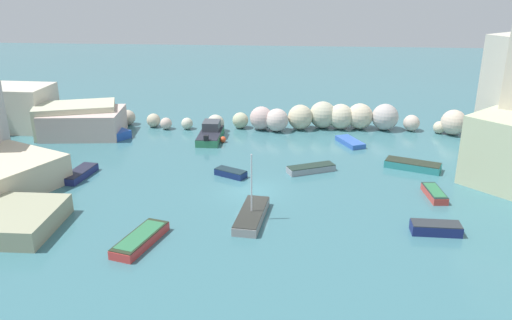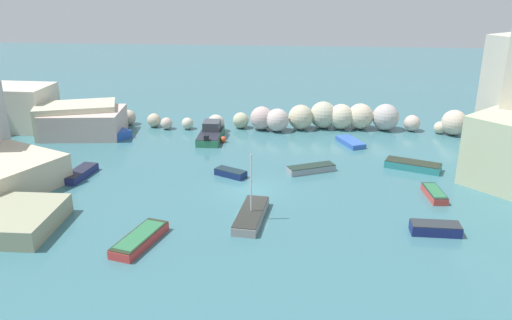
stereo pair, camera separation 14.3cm
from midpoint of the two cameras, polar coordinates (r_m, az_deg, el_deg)
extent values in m
plane|color=#3A6F79|center=(38.98, -0.60, -3.45)|extent=(160.00, 160.00, 0.00)
cube|color=beige|center=(59.77, -25.54, 5.26)|extent=(8.66, 5.32, 4.50)
cube|color=beige|center=(54.69, -18.51, 3.89)|extent=(8.06, 6.22, 2.53)
cube|color=beige|center=(55.25, -19.26, 4.27)|extent=(8.66, 6.49, 3.09)
sphere|color=beige|center=(57.42, -15.77, 4.83)|extent=(2.34, 2.34, 2.34)
sphere|color=#C3B49D|center=(57.29, -13.99, 4.57)|extent=(1.60, 1.60, 1.60)
sphere|color=beige|center=(55.89, -11.29, 4.31)|extent=(1.43, 1.43, 1.43)
sphere|color=beige|center=(54.87, -9.94, 3.98)|extent=(1.22, 1.22, 1.22)
sphere|color=beige|center=(54.55, -7.67, 4.00)|extent=(1.21, 1.21, 1.21)
sphere|color=beige|center=(53.30, -4.55, 4.06)|extent=(1.77, 1.77, 1.77)
sphere|color=#BAC19B|center=(54.41, -1.81, 4.39)|extent=(1.67, 1.67, 1.67)
sphere|color=beige|center=(53.84, 0.52, 4.63)|extent=(2.41, 2.41, 2.41)
sphere|color=beige|center=(53.26, 2.25, 4.42)|extent=(2.35, 2.35, 2.35)
sphere|color=beige|center=(54.09, 4.82, 4.73)|extent=(2.57, 2.57, 2.57)
sphere|color=#B9B79E|center=(54.80, 7.28, 4.96)|extent=(2.80, 2.80, 2.80)
sphere|color=beige|center=(54.74, 9.22, 4.75)|extent=(2.62, 2.62, 2.62)
sphere|color=beige|center=(55.11, 11.29, 4.75)|extent=(2.67, 2.67, 2.67)
sphere|color=#B7AEAA|center=(55.30, 13.95, 4.62)|extent=(2.71, 2.71, 2.71)
sphere|color=beige|center=(55.78, 16.67, 3.93)|extent=(1.66, 1.66, 1.66)
sphere|color=beige|center=(55.83, 19.46, 3.41)|extent=(1.23, 1.23, 1.23)
sphere|color=beige|center=(55.70, 20.86, 3.90)|extent=(2.53, 2.53, 2.53)
cube|color=#9C9D7E|center=(37.08, -26.39, -5.89)|extent=(7.17, 5.83, 1.30)
sphere|color=#E04C28|center=(49.99, -3.73, 2.27)|extent=(0.59, 0.59, 0.59)
cube|color=#327E54|center=(50.90, -5.13, 2.62)|extent=(2.16, 5.22, 0.69)
cube|color=#242531|center=(50.79, -5.14, 3.02)|extent=(2.12, 5.11, 0.06)
cube|color=#3F444C|center=(51.53, -5.00, 3.78)|extent=(1.62, 1.96, 0.93)
cube|color=black|center=(48.42, -5.59, 2.42)|extent=(0.44, 0.37, 0.50)
cube|color=gray|center=(34.59, -0.61, -6.14)|extent=(2.10, 5.26, 0.56)
cube|color=#2B2C28|center=(34.46, -0.61, -5.68)|extent=(2.06, 5.16, 0.06)
cylinder|color=silver|center=(33.63, -0.62, -2.61)|extent=(0.10, 0.10, 4.06)
cube|color=navy|center=(43.85, -18.93, -1.47)|extent=(1.80, 3.90, 0.53)
cube|color=#222436|center=(43.75, -18.97, -1.11)|extent=(1.77, 3.82, 0.06)
cube|color=navy|center=(34.74, 19.07, -7.14)|extent=(3.09, 1.27, 0.64)
cube|color=#2B2F35|center=(34.59, 19.13, -6.62)|extent=(3.03, 1.25, 0.06)
cube|color=navy|center=(36.19, -24.75, -6.84)|extent=(4.28, 2.67, 0.63)
cube|color=teal|center=(45.10, 16.77, -0.59)|extent=(4.70, 3.05, 0.59)
cube|color=#252E22|center=(44.99, 16.81, -0.20)|extent=(4.61, 2.99, 0.06)
cube|color=gray|center=(42.82, 5.98, -0.98)|extent=(4.11, 2.72, 0.50)
cube|color=#20322A|center=(42.72, 6.00, -0.63)|extent=(4.02, 2.67, 0.06)
cube|color=blue|center=(54.66, -16.46, 3.15)|extent=(6.38, 5.31, 0.79)
cube|color=#3F444C|center=(54.02, -16.24, 3.90)|extent=(2.50, 2.32, 0.88)
cube|color=black|center=(56.95, -18.27, 4.30)|extent=(0.55, 0.57, 0.50)
cube|color=#C73936|center=(32.47, -12.72, -8.58)|extent=(2.62, 4.73, 0.54)
cube|color=#262F1F|center=(32.33, -12.76, -8.11)|extent=(2.57, 4.63, 0.06)
cube|color=#2D7047|center=(32.32, -12.77, -8.09)|extent=(2.23, 4.02, 0.08)
cube|color=#CA4139|center=(40.07, 18.93, -3.54)|extent=(1.32, 3.17, 0.49)
cube|color=#1F312D|center=(39.97, 18.97, -3.18)|extent=(1.29, 3.10, 0.06)
cube|color=#2D7047|center=(39.96, 18.98, -3.17)|extent=(1.12, 2.69, 0.08)
cube|color=navy|center=(41.72, -2.90, -1.47)|extent=(2.76, 2.10, 0.50)
cube|color=#192C34|center=(41.62, -2.91, -1.10)|extent=(2.70, 2.06, 0.06)
cube|color=blue|center=(50.16, 10.24, 1.97)|extent=(2.69, 3.68, 0.46)
camera|label=1|loc=(0.07, -90.10, -0.04)|focal=36.35mm
camera|label=2|loc=(0.07, 89.90, 0.04)|focal=36.35mm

